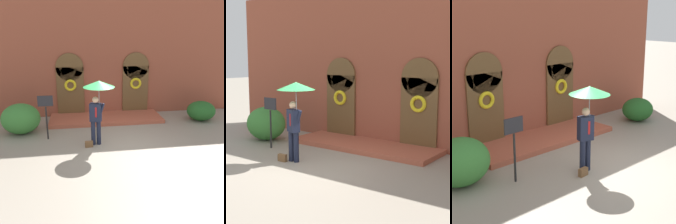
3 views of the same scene
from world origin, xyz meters
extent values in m
plane|color=gray|center=(0.00, 0.00, 0.00)|extent=(80.00, 80.00, 0.00)
cube|color=brown|center=(0.00, 4.20, 2.80)|extent=(14.00, 0.50, 5.60)
cube|color=brown|center=(-1.60, 3.91, 1.20)|extent=(1.30, 0.08, 2.40)
cylinder|color=brown|center=(-1.60, 3.91, 2.40)|extent=(1.30, 0.08, 1.30)
cube|color=brown|center=(1.60, 3.91, 1.20)|extent=(1.30, 0.08, 2.40)
cylinder|color=brown|center=(1.60, 3.91, 2.40)|extent=(1.30, 0.08, 1.30)
torus|color=yellow|center=(-1.60, 3.84, 1.55)|extent=(0.56, 0.12, 0.56)
torus|color=yellow|center=(1.60, 3.84, 1.55)|extent=(0.56, 0.12, 0.56)
cube|color=#AA523A|center=(0.00, 3.05, 0.08)|extent=(5.20, 1.80, 0.16)
cylinder|color=#191E33|center=(-0.81, 0.38, 0.45)|extent=(0.16, 0.16, 0.90)
cylinder|color=#191E33|center=(-0.61, 0.38, 0.45)|extent=(0.16, 0.16, 0.90)
cube|color=#191E33|center=(-0.71, 0.38, 1.23)|extent=(0.46, 0.36, 0.66)
cube|color=#A51919|center=(-0.71, 0.25, 1.27)|extent=(0.06, 0.03, 0.36)
sphere|color=tan|center=(-0.71, 0.38, 1.69)|extent=(0.22, 0.22, 0.22)
cylinder|color=#191E33|center=(-0.49, 0.38, 1.33)|extent=(0.22, 0.09, 0.46)
cylinder|color=gray|center=(-0.57, 0.38, 1.65)|extent=(0.02, 0.02, 0.98)
cone|color=#1E7538|center=(-0.57, 0.38, 2.25)|extent=(1.10, 1.10, 0.22)
cone|color=white|center=(-0.57, 0.38, 2.27)|extent=(0.61, 0.61, 0.20)
cube|color=brown|center=(-0.98, 0.18, 0.11)|extent=(0.29, 0.14, 0.22)
cylinder|color=black|center=(-2.51, 1.14, 0.65)|extent=(0.06, 0.06, 1.30)
cube|color=#232328|center=(-2.51, 1.14, 1.52)|extent=(0.56, 0.03, 0.40)
ellipsoid|color=#387A33|center=(-3.61, 1.93, 0.62)|extent=(1.54, 1.33, 1.24)
ellipsoid|color=#235B23|center=(4.41, 2.36, 0.45)|extent=(1.31, 1.17, 0.91)
camera|label=1|loc=(-1.40, -8.04, 3.88)|focal=40.00mm
camera|label=2|loc=(6.85, -7.41, 3.06)|focal=60.00mm
camera|label=3|loc=(-7.66, -6.19, 4.27)|focal=60.00mm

